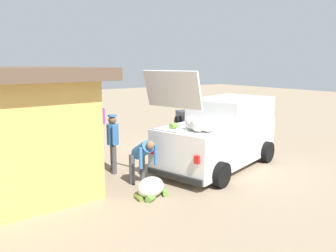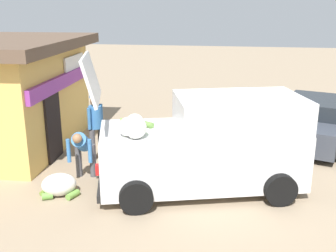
{
  "view_description": "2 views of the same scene",
  "coord_description": "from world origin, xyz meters",
  "px_view_note": "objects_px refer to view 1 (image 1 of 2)",
  "views": [
    {
      "loc": [
        -9.49,
        7.73,
        3.13
      ],
      "look_at": [
        -0.12,
        1.22,
        1.02
      ],
      "focal_mm": 35.67,
      "sensor_mm": 36.0,
      "label": 1
    },
    {
      "loc": [
        -10.42,
        0.15,
        3.94
      ],
      "look_at": [
        -1.2,
        1.67,
        1.11
      ],
      "focal_mm": 42.96,
      "sensor_mm": 36.0,
      "label": 2
    }
  ],
  "objects_px": {
    "vendor_standing": "(113,139)",
    "paint_bucket": "(71,152)",
    "unloaded_banana_pile": "(151,188)",
    "storefront_bar": "(6,126)",
    "customer_bending": "(142,156)",
    "delivery_van": "(221,133)",
    "parked_sedan": "(208,121)"
  },
  "relations": [
    {
      "from": "vendor_standing",
      "to": "paint_bucket",
      "type": "height_order",
      "value": "vendor_standing"
    },
    {
      "from": "storefront_bar",
      "to": "vendor_standing",
      "type": "height_order",
      "value": "storefront_bar"
    },
    {
      "from": "parked_sedan",
      "to": "vendor_standing",
      "type": "bearing_deg",
      "value": 113.07
    },
    {
      "from": "vendor_standing",
      "to": "customer_bending",
      "type": "xyz_separation_m",
      "value": [
        -1.39,
        -0.16,
        -0.19
      ]
    },
    {
      "from": "customer_bending",
      "to": "paint_bucket",
      "type": "height_order",
      "value": "customer_bending"
    },
    {
      "from": "storefront_bar",
      "to": "paint_bucket",
      "type": "height_order",
      "value": "storefront_bar"
    },
    {
      "from": "unloaded_banana_pile",
      "to": "paint_bucket",
      "type": "distance_m",
      "value": 4.52
    },
    {
      "from": "parked_sedan",
      "to": "unloaded_banana_pile",
      "type": "distance_m",
      "value": 7.67
    },
    {
      "from": "storefront_bar",
      "to": "unloaded_banana_pile",
      "type": "bearing_deg",
      "value": -136.13
    },
    {
      "from": "parked_sedan",
      "to": "vendor_standing",
      "type": "distance_m",
      "value": 6.45
    },
    {
      "from": "unloaded_banana_pile",
      "to": "paint_bucket",
      "type": "bearing_deg",
      "value": 5.1
    },
    {
      "from": "delivery_van",
      "to": "customer_bending",
      "type": "height_order",
      "value": "delivery_van"
    },
    {
      "from": "unloaded_banana_pile",
      "to": "paint_bucket",
      "type": "xyz_separation_m",
      "value": [
        4.5,
        0.4,
        -0.06
      ]
    },
    {
      "from": "parked_sedan",
      "to": "unloaded_banana_pile",
      "type": "height_order",
      "value": "parked_sedan"
    },
    {
      "from": "storefront_bar",
      "to": "vendor_standing",
      "type": "distance_m",
      "value": 2.82
    },
    {
      "from": "vendor_standing",
      "to": "unloaded_banana_pile",
      "type": "distance_m",
      "value": 2.34
    },
    {
      "from": "parked_sedan",
      "to": "vendor_standing",
      "type": "relative_size",
      "value": 2.72
    },
    {
      "from": "vendor_standing",
      "to": "storefront_bar",
      "type": "bearing_deg",
      "value": 79.3
    },
    {
      "from": "vendor_standing",
      "to": "unloaded_banana_pile",
      "type": "height_order",
      "value": "vendor_standing"
    },
    {
      "from": "vendor_standing",
      "to": "paint_bucket",
      "type": "distance_m",
      "value": 2.47
    },
    {
      "from": "parked_sedan",
      "to": "vendor_standing",
      "type": "xyz_separation_m",
      "value": [
        -2.52,
        5.92,
        0.37
      ]
    },
    {
      "from": "delivery_van",
      "to": "vendor_standing",
      "type": "height_order",
      "value": "delivery_van"
    },
    {
      "from": "customer_bending",
      "to": "paint_bucket",
      "type": "bearing_deg",
      "value": 9.99
    },
    {
      "from": "vendor_standing",
      "to": "customer_bending",
      "type": "relative_size",
      "value": 1.36
    },
    {
      "from": "delivery_van",
      "to": "unloaded_banana_pile",
      "type": "bearing_deg",
      "value": 106.02
    },
    {
      "from": "customer_bending",
      "to": "unloaded_banana_pile",
      "type": "xyz_separation_m",
      "value": [
        -0.82,
        0.25,
        -0.57
      ]
    },
    {
      "from": "parked_sedan",
      "to": "unloaded_banana_pile",
      "type": "bearing_deg",
      "value": 128.25
    },
    {
      "from": "vendor_standing",
      "to": "unloaded_banana_pile",
      "type": "bearing_deg",
      "value": 177.7
    },
    {
      "from": "vendor_standing",
      "to": "paint_bucket",
      "type": "xyz_separation_m",
      "value": [
        2.28,
        0.49,
        -0.82
      ]
    },
    {
      "from": "delivery_van",
      "to": "vendor_standing",
      "type": "bearing_deg",
      "value": 66.33
    },
    {
      "from": "parked_sedan",
      "to": "delivery_van",
      "type": "bearing_deg",
      "value": 142.95
    },
    {
      "from": "paint_bucket",
      "to": "parked_sedan",
      "type": "bearing_deg",
      "value": -87.85
    }
  ]
}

